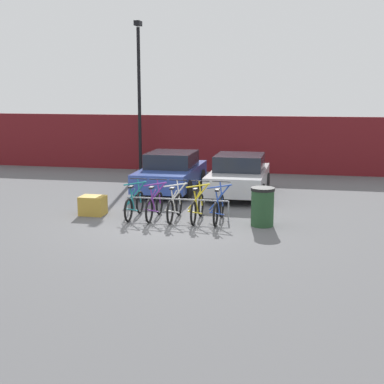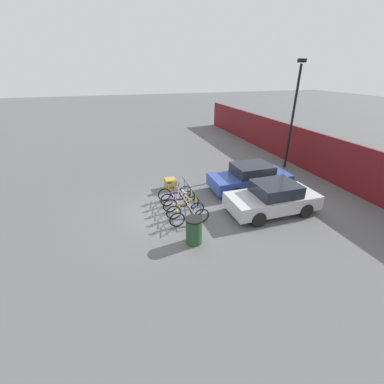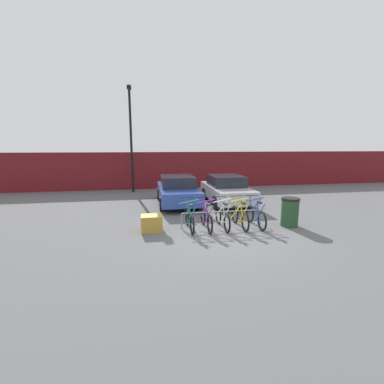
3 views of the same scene
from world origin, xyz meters
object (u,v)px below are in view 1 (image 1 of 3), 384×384
(bike_rack, at_px, (177,202))
(car_blue, at_px, (171,172))
(bicycle_purple, at_px, (154,205))
(bicycle_yellow, at_px, (197,207))
(bicycle_blue, at_px, (219,208))
(car_silver, at_px, (239,175))
(bicycle_teal, at_px, (134,204))
(bicycle_white, at_px, (175,206))
(lamp_post, at_px, (139,90))
(trash_bin, at_px, (262,207))
(cargo_crate, at_px, (93,205))

(bike_rack, xyz_separation_m, car_blue, (-1.12, 3.89, 0.22))
(bicycle_purple, height_order, bicycle_yellow, same)
(bicycle_yellow, xyz_separation_m, bicycle_blue, (0.60, 0.00, 0.00))
(bicycle_purple, bearing_deg, car_silver, 64.81)
(bicycle_blue, xyz_separation_m, car_silver, (0.10, 3.82, 0.31))
(bicycle_teal, bearing_deg, bicycle_white, 2.08)
(car_blue, relative_size, lamp_post, 0.66)
(car_silver, bearing_deg, trash_bin, -74.68)
(bicycle_white, bearing_deg, cargo_crate, -179.99)
(bike_rack, bearing_deg, car_blue, 106.14)
(bike_rack, height_order, trash_bin, trash_bin)
(bicycle_white, xyz_separation_m, bicycle_blue, (1.24, 0.00, 0.00))
(bicycle_yellow, bearing_deg, car_blue, 116.66)
(lamp_post, bearing_deg, bicycle_blue, -59.58)
(trash_bin, bearing_deg, lamp_post, 125.74)
(car_silver, xyz_separation_m, trash_bin, (1.10, -4.02, -0.17))
(bicycle_yellow, bearing_deg, lamp_post, 120.58)
(bicycle_teal, distance_m, bicycle_white, 1.17)
(lamp_post, distance_m, cargo_crate, 8.60)
(bike_rack, height_order, lamp_post, lamp_post)
(bicycle_blue, distance_m, car_blue, 4.67)
(bicycle_teal, xyz_separation_m, trash_bin, (3.60, -0.20, 0.14))
(car_silver, bearing_deg, car_blue, 174.81)
(bicycle_yellow, bearing_deg, cargo_crate, -178.02)
(bike_rack, relative_size, car_blue, 0.71)
(bike_rack, relative_size, bicycle_white, 1.72)
(car_silver, relative_size, lamp_post, 0.63)
(bicycle_white, bearing_deg, car_silver, 72.58)
(bicycle_white, bearing_deg, bicycle_blue, 1.86)
(car_silver, bearing_deg, bicycle_white, -109.28)
(cargo_crate, bearing_deg, bicycle_blue, -1.23)
(bicycle_white, height_order, bicycle_blue, same)
(bicycle_white, bearing_deg, bicycle_teal, -178.14)
(bicycle_white, bearing_deg, lamp_post, 115.24)
(bike_rack, height_order, bicycle_white, bicycle_white)
(trash_bin, bearing_deg, bicycle_purple, 176.19)
(bicycle_white, height_order, cargo_crate, bicycle_white)
(bicycle_white, distance_m, bicycle_blue, 1.24)
(bike_rack, distance_m, bicycle_purple, 0.64)
(bicycle_teal, xyz_separation_m, lamp_post, (-2.28, 7.97, 3.15))
(bike_rack, relative_size, lamp_post, 0.46)
(bicycle_purple, distance_m, bicycle_yellow, 1.22)
(lamp_post, bearing_deg, bike_rack, -66.02)
(bicycle_teal, xyz_separation_m, bicycle_yellow, (1.81, 0.00, 0.00))
(bicycle_blue, bearing_deg, bicycle_purple, -178.01)
(bicycle_purple, relative_size, lamp_post, 0.27)
(bicycle_teal, height_order, lamp_post, lamp_post)
(bicycle_yellow, bearing_deg, bicycle_teal, -176.55)
(lamp_post, bearing_deg, bicycle_teal, -74.06)
(bicycle_teal, relative_size, cargo_crate, 2.44)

